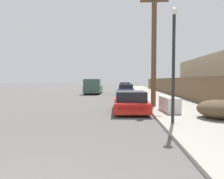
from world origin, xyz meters
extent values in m
cube|color=#9E998E|center=(5.30, 23.50, 0.06)|extent=(4.20, 63.00, 0.12)
cube|color=silver|center=(4.19, 8.98, 0.50)|extent=(0.81, 1.86, 0.75)
cube|color=white|center=(4.19, 8.98, 0.89)|extent=(0.78, 1.78, 0.03)
cube|color=#333335|center=(4.33, 9.55, 0.92)|extent=(0.05, 0.20, 0.02)
cube|color=gray|center=(4.17, 9.27, 0.91)|extent=(0.69, 0.12, 0.01)
cube|color=gray|center=(4.21, 8.71, 0.91)|extent=(0.69, 0.12, 0.01)
cube|color=red|center=(2.11, 9.67, 0.40)|extent=(1.99, 4.21, 0.53)
cube|color=black|center=(2.12, 9.30, 0.92)|extent=(1.66, 2.04, 0.53)
cube|color=#B21414|center=(2.17, 7.58, 0.49)|extent=(1.45, 0.07, 0.18)
cylinder|color=black|center=(1.26, 10.94, 0.30)|extent=(0.22, 0.61, 0.61)
cylinder|color=black|center=(2.88, 10.99, 0.30)|extent=(0.22, 0.61, 0.61)
cylinder|color=black|center=(1.33, 8.36, 0.30)|extent=(0.22, 0.61, 0.61)
cylinder|color=black|center=(2.95, 8.41, 0.30)|extent=(0.22, 0.61, 0.61)
cube|color=#2D478C|center=(2.18, 22.69, 0.47)|extent=(2.10, 4.77, 0.66)
cube|color=black|center=(2.17, 22.50, 1.06)|extent=(1.73, 2.70, 0.52)
cube|color=#B21414|center=(2.06, 20.34, 0.59)|extent=(1.45, 0.11, 0.23)
cylinder|color=black|center=(1.45, 24.18, 0.32)|extent=(0.23, 0.64, 0.63)
cylinder|color=black|center=(3.06, 24.10, 0.32)|extent=(0.23, 0.64, 0.63)
cylinder|color=black|center=(1.30, 21.28, 0.32)|extent=(0.23, 0.64, 0.63)
cylinder|color=black|center=(2.91, 21.20, 0.32)|extent=(0.23, 0.64, 0.63)
cube|color=silver|center=(2.20, 30.14, 0.50)|extent=(2.16, 4.38, 0.73)
cube|color=black|center=(2.19, 29.97, 1.16)|extent=(1.75, 2.50, 0.58)
cube|color=#B21414|center=(2.03, 28.01, 0.63)|extent=(1.42, 0.14, 0.26)
cylinder|color=black|center=(1.52, 31.52, 0.31)|extent=(0.25, 0.63, 0.62)
cylinder|color=black|center=(3.10, 31.39, 0.31)|extent=(0.25, 0.63, 0.62)
cylinder|color=black|center=(1.31, 28.90, 0.31)|extent=(0.25, 0.63, 0.62)
cylinder|color=black|center=(2.89, 28.77, 0.31)|extent=(0.25, 0.63, 0.62)
cube|color=#385647|center=(-2.15, 24.65, 0.61)|extent=(2.27, 5.61, 0.82)
cube|color=#385647|center=(-2.09, 23.13, 1.48)|extent=(2.03, 2.56, 0.91)
cube|color=black|center=(-2.09, 23.13, 1.50)|extent=(2.07, 2.51, 0.50)
cylinder|color=black|center=(-1.21, 22.97, 0.41)|extent=(0.29, 0.84, 0.83)
cylinder|color=black|center=(-2.96, 22.90, 0.41)|extent=(0.29, 0.84, 0.83)
cylinder|color=black|center=(-1.34, 26.40, 0.41)|extent=(0.29, 0.84, 0.83)
cylinder|color=black|center=(-3.08, 26.34, 0.41)|extent=(0.29, 0.84, 0.83)
cylinder|color=brown|center=(3.70, 11.29, 3.87)|extent=(0.32, 0.32, 7.51)
cube|color=brown|center=(3.70, 11.29, 6.88)|extent=(1.80, 0.12, 0.12)
cylinder|color=#232326|center=(3.64, 6.03, 2.22)|extent=(0.12, 0.12, 4.19)
sphere|color=white|center=(3.64, 6.03, 4.44)|extent=(0.26, 0.26, 0.26)
ellipsoid|color=brown|center=(5.91, 7.16, 0.53)|extent=(1.80, 1.85, 0.82)
cube|color=brown|center=(7.25, 20.51, 1.08)|extent=(0.08, 40.28, 1.93)
camera|label=1|loc=(1.65, -1.84, 1.81)|focal=32.00mm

